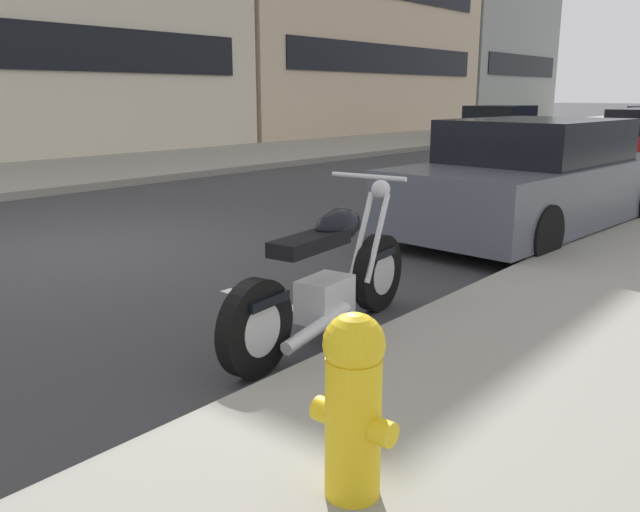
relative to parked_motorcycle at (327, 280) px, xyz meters
The scene contains 7 objects.
ground_plane 3.81m from the parked_motorcycle, 85.16° to the left, with size 260.00×260.00×0.00m, color #333335.
sidewalk_far_curb 16.08m from the parked_motorcycle, 39.97° to the left, with size 120.00×5.00×0.14m, color gray.
parking_stall_stripe 0.62m from the parked_motorcycle, 45.47° to the left, with size 0.12×2.20×0.01m, color silver.
parked_motorcycle is the anchor object (origin of this frame).
parked_car_behind_motorcycle 4.47m from the parked_motorcycle, ahead, with size 4.45×2.05×1.39m.
car_opposite_curb 19.38m from the parked_motorcycle, 21.73° to the left, with size 4.13×2.03×1.30m.
fire_hydrant 2.10m from the parked_motorcycle, 138.04° to the right, with size 0.24×0.36×0.75m.
Camera 1 is at (-3.74, -6.57, 1.68)m, focal length 37.07 mm.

